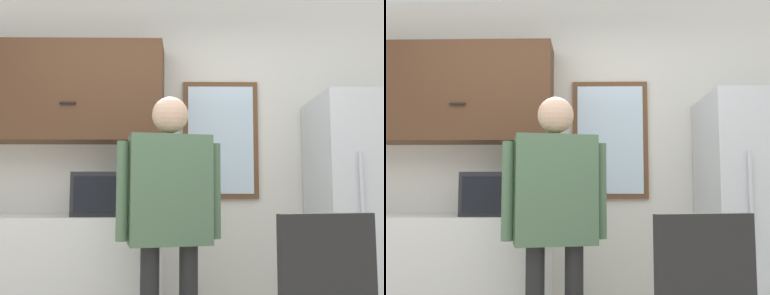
{
  "view_description": "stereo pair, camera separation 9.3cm",
  "coord_description": "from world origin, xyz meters",
  "views": [
    {
      "loc": [
        0.13,
        -1.63,
        1.09
      ],
      "look_at": [
        0.16,
        1.01,
        1.36
      ],
      "focal_mm": 40.0,
      "sensor_mm": 36.0,
      "label": 1
    },
    {
      "loc": [
        0.22,
        -1.63,
        1.09
      ],
      "look_at": [
        0.16,
        1.01,
        1.36
      ],
      "focal_mm": 40.0,
      "sensor_mm": 36.0,
      "label": 2
    }
  ],
  "objects": [
    {
      "name": "person",
      "position": [
        0.03,
        0.91,
        1.01
      ],
      "size": [
        0.61,
        0.32,
        1.65
      ],
      "rotation": [
        0.0,
        0.0,
        0.22
      ],
      "color": "black",
      "rests_on": "ground_plane"
    },
    {
      "name": "window",
      "position": [
        0.4,
        1.82,
        1.5
      ],
      "size": [
        0.61,
        0.05,
        0.95
      ],
      "color": "brown"
    },
    {
      "name": "back_wall",
      "position": [
        0.0,
        1.86,
        1.35
      ],
      "size": [
        6.0,
        0.06,
        2.7
      ],
      "color": "silver",
      "rests_on": "ground_plane"
    },
    {
      "name": "upper_cabinets",
      "position": [
        -1.13,
        1.67,
        1.86
      ],
      "size": [
        2.14,
        0.35,
        0.78
      ],
      "color": "#51331E"
    },
    {
      "name": "counter",
      "position": [
        -1.13,
        1.51,
        0.46
      ],
      "size": [
        2.14,
        0.64,
        0.91
      ],
      "color": "silver",
      "rests_on": "ground_plane"
    },
    {
      "name": "refrigerator",
      "position": [
        1.47,
        1.47,
        0.89
      ],
      "size": [
        0.8,
        0.74,
        1.77
      ],
      "color": "silver",
      "rests_on": "ground_plane"
    },
    {
      "name": "microwave",
      "position": [
        -0.43,
        1.46,
        1.07
      ],
      "size": [
        0.47,
        0.39,
        0.31
      ],
      "color": "#232326",
      "rests_on": "counter"
    }
  ]
}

